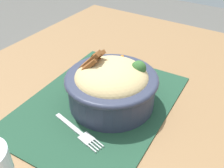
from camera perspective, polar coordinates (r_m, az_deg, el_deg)
name	(u,v)px	position (r m, az deg, el deg)	size (l,w,h in m)	color
table	(101,125)	(0.65, -2.32, -8.92)	(1.03, 0.77, 0.73)	olive
placemat	(99,104)	(0.58, -2.88, -4.27)	(0.39, 0.29, 0.00)	#1E422D
bowl	(112,84)	(0.55, 0.01, -0.01)	(0.19, 0.19, 0.12)	#2D3347
fork	(79,133)	(0.51, -7.12, -10.40)	(0.04, 0.13, 0.00)	#BBBBBB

